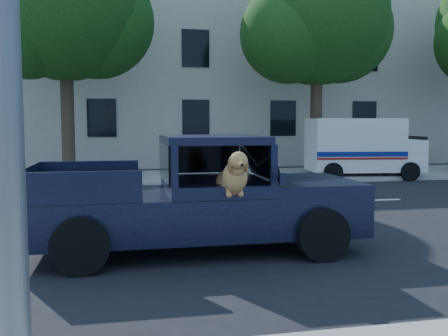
# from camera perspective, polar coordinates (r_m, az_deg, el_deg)

# --- Properties ---
(ground) EXTENTS (120.00, 120.00, 0.00)m
(ground) POSITION_cam_1_polar(r_m,az_deg,el_deg) (8.73, 3.64, -7.93)
(ground) COLOR black
(ground) RESTS_ON ground
(far_sidewalk) EXTENTS (60.00, 4.00, 0.15)m
(far_sidewalk) POSITION_cam_1_polar(r_m,az_deg,el_deg) (17.64, -4.34, -1.05)
(far_sidewalk) COLOR gray
(far_sidewalk) RESTS_ON ground
(lane_stripes) EXTENTS (21.60, 0.14, 0.01)m
(lane_stripes) POSITION_cam_1_polar(r_m,az_deg,el_deg) (12.51, 8.34, -3.96)
(lane_stripes) COLOR silver
(lane_stripes) RESTS_ON ground
(street_tree_left) EXTENTS (6.00, 5.20, 8.60)m
(street_tree_left) POSITION_cam_1_polar(r_m,az_deg,el_deg) (18.28, -17.63, 16.70)
(street_tree_left) COLOR #332619
(street_tree_left) RESTS_ON ground
(street_tree_mid) EXTENTS (6.00, 5.20, 8.60)m
(street_tree_mid) POSITION_cam_1_polar(r_m,az_deg,el_deg) (19.61, 10.72, 16.04)
(street_tree_mid) COLOR #332619
(street_tree_mid) RESTS_ON ground
(building_main) EXTENTS (26.00, 6.00, 9.00)m
(building_main) POSITION_cam_1_polar(r_m,az_deg,el_deg) (25.38, 0.25, 10.85)
(building_main) COLOR beige
(building_main) RESTS_ON ground
(pickup_truck) EXTENTS (4.99, 2.55, 1.78)m
(pickup_truck) POSITION_cam_1_polar(r_m,az_deg,el_deg) (7.75, -3.71, -5.06)
(pickup_truck) COLOR black
(pickup_truck) RESTS_ON ground
(mail_truck) EXTENTS (4.09, 2.39, 2.14)m
(mail_truck) POSITION_cam_1_polar(r_m,az_deg,el_deg) (18.43, 15.41, 1.72)
(mail_truck) COLOR silver
(mail_truck) RESTS_ON ground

